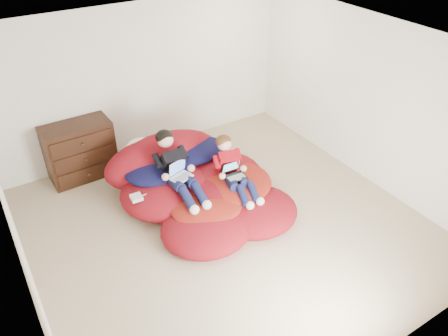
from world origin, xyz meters
TOP-DOWN VIEW (x-y plane):
  - room_shell at (0.00, 0.00)m, footprint 5.10×5.10m
  - dresser at (-1.30, 2.23)m, footprint 1.04×0.59m
  - beanbag_pile at (-0.06, 0.71)m, footprint 2.25×2.48m
  - cream_pillow at (-0.55, 1.58)m, footprint 0.47×0.30m
  - older_boy at (-0.35, 0.76)m, footprint 0.34×1.19m
  - younger_boy at (0.34, 0.39)m, footprint 0.37×0.98m
  - laptop_white at (-0.35, 0.65)m, footprint 0.34×0.32m
  - laptop_black at (0.34, 0.35)m, footprint 0.30×0.29m
  - power_adapter at (-0.99, 0.71)m, footprint 0.16×0.16m

SIDE VIEW (x-z plane):
  - room_shell at x=0.00m, z-range -1.17..1.60m
  - beanbag_pile at x=-0.06m, z-range -0.18..0.70m
  - power_adapter at x=-0.99m, z-range 0.39..0.45m
  - dresser at x=-1.30m, z-range 0.00..0.92m
  - laptop_black at x=0.34m, z-range 0.45..0.66m
  - cream_pillow at x=-0.55m, z-range 0.47..0.77m
  - laptop_white at x=-0.35m, z-range 0.52..0.74m
  - younger_boy at x=0.34m, z-range 0.28..0.99m
  - older_boy at x=-0.35m, z-range 0.32..1.06m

